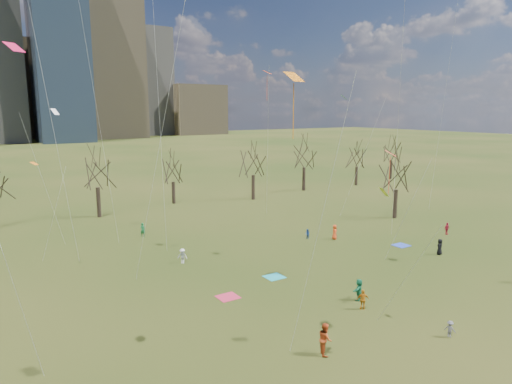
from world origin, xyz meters
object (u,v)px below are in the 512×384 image
blanket_navy (401,245)px  person_2 (325,339)px  blanket_teal (274,277)px  person_4 (363,300)px  blanket_crimson (228,297)px

blanket_navy → person_2: 24.71m
blanket_teal → person_4: 8.96m
blanket_teal → person_4: size_ratio=1.06×
person_2 → person_4: bearing=-36.7°
blanket_crimson → person_4: (7.14, -7.22, 0.74)m
blanket_teal → person_2: 12.88m
blanket_crimson → person_2: 10.45m
blanket_navy → person_4: 17.57m
person_2 → person_4: person_2 is taller
person_2 → blanket_crimson: bearing=31.1°
person_2 → person_4: 7.16m
blanket_crimson → person_4: 10.19m
blanket_teal → person_2: (-4.77, -11.93, 0.96)m
blanket_navy → blanket_crimson: same height
blanket_navy → person_4: size_ratio=1.06×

